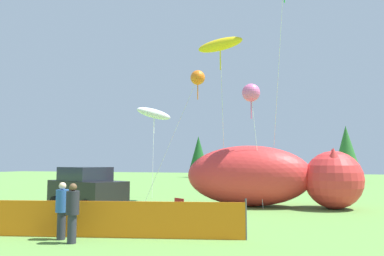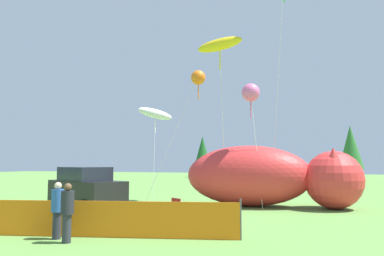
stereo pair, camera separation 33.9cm
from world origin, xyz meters
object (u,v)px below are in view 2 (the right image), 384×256
Objects in this scene: kite_yellow_hero at (220,45)px; folding_chair at (179,209)px; inflatable_cat at (267,178)px; spectator_in_green_shirt at (57,208)px; parked_car at (86,188)px; kite_orange_flower at (198,78)px; spectator_in_black_shirt at (67,210)px; kite_white_ghost at (155,114)px; kite_pink_octopus at (251,93)px.

folding_chair is at bearing -91.29° from kite_yellow_hero.
inflatable_cat is 5.31× the size of spectator_in_green_shirt.
kite_orange_flower is (4.01, 4.96, 6.12)m from parked_car.
inflatable_cat reaches higher than spectator_in_green_shirt.
kite_orange_flower is at bearing 90.00° from spectator_in_black_shirt.
kite_white_ghost is at bearing 141.13° from kite_yellow_hero.
spectator_in_black_shirt is 14.86m from kite_white_ghost.
kite_white_ghost is (-3.65, 13.69, 4.50)m from spectator_in_black_shirt.
spectator_in_black_shirt is at bearing -35.55° from parked_car.
folding_chair is 0.15× the size of kite_pink_octopus.
kite_white_ghost is 8.19m from kite_pink_octopus.
spectator_in_black_shirt is (4.01, -6.67, -0.08)m from parked_car.
spectator_in_green_shirt is 12.89m from kite_orange_flower.
kite_yellow_hero is 3.32m from kite_orange_flower.
kite_orange_flower is at bearing 158.82° from inflatable_cat.
kite_white_ghost is 0.79× the size of kite_orange_flower.
kite_pink_octopus is (-0.64, -0.56, 4.24)m from inflatable_cat.
kite_white_ghost reaches higher than parked_car.
kite_yellow_hero reaches higher than spectator_in_green_shirt.
parked_car is 9.26m from kite_pink_octopus.
kite_white_ghost is at bearing 62.42° from folding_chair.
spectator_in_green_shirt is at bearing -113.57° from kite_pink_octopus.
folding_chair is 0.58× the size of spectator_in_green_shirt.
kite_white_ghost is 0.97× the size of kite_pink_octopus.
kite_orange_flower is at bearing 128.52° from kite_yellow_hero.
spectator_in_black_shirt and spectator_in_green_shirt have the same top height.
inflatable_cat is 1.41× the size of kite_pink_octopus.
parked_car is at bearing -157.84° from inflatable_cat.
spectator_in_green_shirt is 0.21× the size of kite_orange_flower.
parked_car is at bearing 121.02° from spectator_in_black_shirt.
kite_orange_flower is (-1.97, 2.47, -1.02)m from kite_yellow_hero.
parked_car is 0.52× the size of kite_yellow_hero.
spectator_in_green_shirt is at bearing -106.24° from kite_yellow_hero.
folding_chair is 12.31m from kite_white_ghost.
kite_white_ghost is 0.69× the size of kite_yellow_hero.
kite_pink_octopus is at bearing 70.29° from spectator_in_black_shirt.
kite_pink_octopus reaches higher than parked_car.
folding_chair is at bearing -76.71° from kite_orange_flower.
kite_orange_flower reaches higher than inflatable_cat.
spectator_in_black_shirt is 0.19× the size of kite_yellow_hero.
spectator_in_black_shirt is at bearing -112.93° from inflatable_cat.
kite_orange_flower reaches higher than kite_pink_octopus.
spectator_in_green_shirt is at bearing -38.25° from parked_car.
spectator_in_green_shirt is 0.27× the size of kite_pink_octopus.
kite_white_ghost reaches higher than spectator_in_green_shirt.
folding_chair is at bearing 64.09° from spectator_in_black_shirt.
kite_white_ghost is at bearing 154.28° from inflatable_cat.
kite_orange_flower is at bearing 149.05° from kite_pink_octopus.
kite_pink_octopus is 2.89m from kite_yellow_hero.
inflatable_cat is 9.39m from kite_white_ghost.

